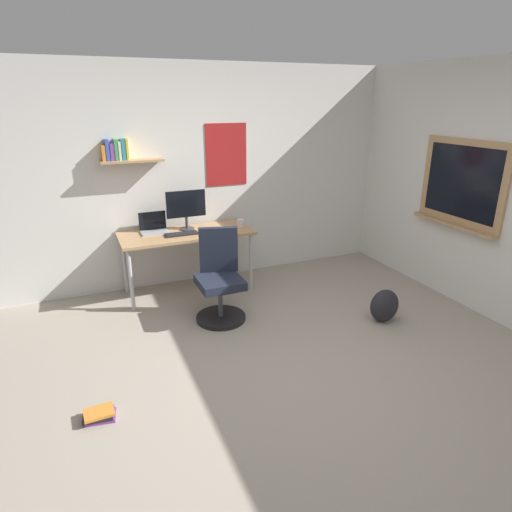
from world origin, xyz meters
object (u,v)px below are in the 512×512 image
computer_mouse (205,231)px  book_stack_on_floor (99,415)px  office_chair (220,281)px  desk (187,238)px  backpack (384,306)px  monitor_primary (186,207)px  keyboard (182,234)px  coffee_mug (240,223)px  laptop (154,228)px

computer_mouse → book_stack_on_floor: size_ratio=0.42×
office_chair → computer_mouse: (0.07, 0.70, 0.35)m
desk → backpack: size_ratio=4.34×
office_chair → book_stack_on_floor: bearing=-139.0°
monitor_primary → keyboard: 0.34m
keyboard → backpack: bearing=-40.0°
coffee_mug → book_stack_on_floor: 2.76m
desk → computer_mouse: (0.20, -0.08, 0.09)m
office_chair → coffee_mug: 0.99m
keyboard → computer_mouse: bearing=0.0°
monitor_primary → backpack: (1.63, -1.64, -0.84)m
monitor_primary → book_stack_on_floor: monitor_primary is taller
coffee_mug → book_stack_on_floor: bearing=-134.2°
book_stack_on_floor → computer_mouse: bearing=53.0°
coffee_mug → backpack: coffee_mug is taller
computer_mouse → office_chair: bearing=-95.8°
keyboard → computer_mouse: computer_mouse is taller
book_stack_on_floor → backpack: bearing=7.8°
book_stack_on_floor → office_chair: bearing=41.0°
keyboard → book_stack_on_floor: 2.28m
laptop → keyboard: (0.27, -0.23, -0.04)m
desk → laptop: (-0.34, 0.15, 0.13)m
keyboard → book_stack_on_floor: size_ratio=1.51×
coffee_mug → keyboard: bearing=-176.1°
office_chair → monitor_primary: bearing=96.1°
monitor_primary → computer_mouse: bearing=-47.6°
computer_mouse → keyboard: bearing=180.0°
desk → coffee_mug: bearing=-2.5°
office_chair → monitor_primary: size_ratio=2.05×
keyboard → backpack: (1.74, -1.46, -0.58)m
keyboard → backpack: keyboard is taller
desk → office_chair: bearing=-80.3°
desk → backpack: (1.67, -1.54, -0.49)m
office_chair → book_stack_on_floor: 1.79m
desk → monitor_primary: monitor_primary is taller
coffee_mug → desk: bearing=177.5°
laptop → monitor_primary: (0.38, -0.05, 0.22)m
coffee_mug → office_chair: bearing=-125.1°
office_chair → backpack: bearing=-26.3°
keyboard → computer_mouse: size_ratio=3.56×
office_chair → monitor_primary: (-0.09, 0.88, 0.60)m
backpack → book_stack_on_floor: size_ratio=1.42×
desk → book_stack_on_floor: 2.36m
desk → keyboard: 0.14m
computer_mouse → backpack: size_ratio=0.30×
computer_mouse → book_stack_on_floor: bearing=-127.0°
desk → office_chair: office_chair is taller
computer_mouse → backpack: bearing=-44.9°
office_chair → backpack: size_ratio=2.72×
monitor_primary → coffee_mug: bearing=-12.0°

